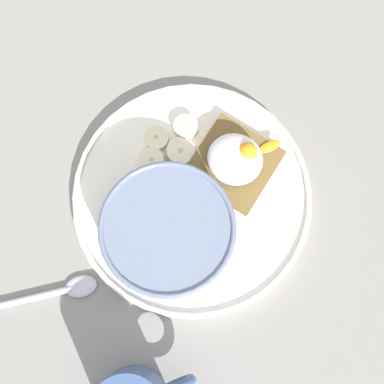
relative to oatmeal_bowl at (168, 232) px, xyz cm
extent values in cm
cube|color=gray|center=(0.62, 5.26, -5.07)|extent=(120.00, 120.00, 2.00)
cylinder|color=white|center=(0.62, 5.26, -3.57)|extent=(27.44, 27.44, 1.00)
torus|color=white|center=(0.62, 5.26, -2.77)|extent=(27.24, 27.24, 0.60)
cylinder|color=slate|center=(0.00, 0.00, -0.09)|extent=(13.97, 13.97, 5.95)
torus|color=slate|center=(0.00, 0.00, 2.88)|extent=(14.17, 14.17, 0.60)
cylinder|color=beige|center=(0.00, 0.00, -0.68)|extent=(12.57, 12.57, 4.38)
ellipsoid|color=beige|center=(0.00, 0.00, 1.31)|extent=(11.94, 11.94, 1.20)
ellipsoid|color=#D2AF94|center=(0.96, -2.00, 1.62)|extent=(1.69, 1.39, 0.62)
ellipsoid|color=beige|center=(-0.09, 3.40, 1.60)|extent=(1.41, 1.63, 0.59)
ellipsoid|color=#AF7A52|center=(-0.28, -0.38, 1.63)|extent=(1.20, 1.65, 0.65)
ellipsoid|color=tan|center=(0.03, -0.01, 1.55)|extent=(0.90, 1.25, 0.50)
ellipsoid|color=olive|center=(3.49, -2.19, 1.60)|extent=(1.42, 1.60, 0.58)
ellipsoid|color=beige|center=(3.79, 0.36, 1.66)|extent=(1.65, 1.95, 0.71)
ellipsoid|color=tan|center=(0.51, -0.36, 1.67)|extent=(1.98, 1.68, 0.72)
cube|color=brown|center=(3.73, 10.30, -1.91)|extent=(10.28, 10.28, 0.30)
cube|color=olive|center=(3.73, 10.30, -2.44)|extent=(10.08, 10.08, 1.26)
ellipsoid|color=white|center=(3.73, 10.30, -0.26)|extent=(6.23, 5.94, 3.10)
sphere|color=orange|center=(4.69, 11.31, 0.52)|extent=(2.33, 2.33, 2.33)
ellipsoid|color=orange|center=(6.80, 13.56, -1.61)|extent=(2.74, 2.81, 0.36)
cylinder|color=#F6E9C6|center=(-2.49, 9.55, -2.53)|extent=(4.62, 4.65, 1.30)
cylinder|color=#C0B69A|center=(-2.49, 9.55, -2.11)|extent=(0.83, 0.83, 0.20)
cylinder|color=#F5E5BD|center=(-5.07, 7.22, -2.26)|extent=(3.74, 3.59, 1.86)
cylinder|color=#BFB393|center=(-5.07, 7.22, -1.59)|extent=(0.65, 0.64, 0.21)
cylinder|color=#F6E9B4|center=(-3.04, 12.50, -2.44)|extent=(3.88, 3.89, 1.28)
cylinder|color=#C0B58D|center=(-3.04, 12.50, -1.83)|extent=(0.70, 0.70, 0.13)
cylinder|color=#EEEAB4|center=(-5.69, 10.03, -2.60)|extent=(3.65, 3.67, 1.02)
cylinder|color=#B9B78C|center=(-5.69, 10.03, -2.16)|extent=(0.66, 0.66, 0.15)
cylinder|color=silver|center=(-11.01, -11.47, -3.67)|extent=(8.26, 6.12, 0.80)
ellipsoid|color=silver|center=(-7.11, -8.74, -3.67)|extent=(4.33, 4.03, 0.70)
camera|label=1|loc=(5.45, -6.93, 56.47)|focal=50.00mm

